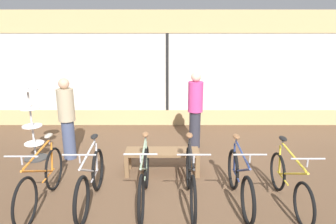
% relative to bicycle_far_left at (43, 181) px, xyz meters
% --- Properties ---
extents(ground_plane, '(24.00, 24.00, 0.00)m').
position_rel_bicycle_far_left_xyz_m(ground_plane, '(1.94, 0.21, -0.41)').
color(ground_plane, brown).
extents(shop_back_wall, '(12.00, 0.08, 3.20)m').
position_rel_bicycle_far_left_xyz_m(shop_back_wall, '(1.94, 4.17, 1.23)').
color(shop_back_wall, tan).
rests_on(shop_back_wall, ground_plane).
extents(bicycle_far_left, '(0.46, 1.80, 1.05)m').
position_rel_bicycle_far_left_xyz_m(bicycle_far_left, '(0.00, 0.00, 0.00)').
color(bicycle_far_left, black).
rests_on(bicycle_far_left, ground_plane).
extents(bicycle_left, '(0.46, 1.70, 1.04)m').
position_rel_bicycle_far_left_xyz_m(bicycle_left, '(0.76, 0.03, -0.02)').
color(bicycle_left, black).
rests_on(bicycle_left, ground_plane).
extents(bicycle_center_left, '(0.46, 1.80, 1.05)m').
position_rel_bicycle_far_left_xyz_m(bicycle_center_left, '(1.59, 0.07, -0.00)').
color(bicycle_center_left, black).
rests_on(bicycle_center_left, ground_plane).
extents(bicycle_center_right, '(0.46, 1.77, 1.05)m').
position_rel_bicycle_far_left_xyz_m(bicycle_center_right, '(2.32, 0.04, -0.01)').
color(bicycle_center_right, black).
rests_on(bicycle_center_right, ground_plane).
extents(bicycle_right, '(0.46, 1.68, 1.03)m').
position_rel_bicycle_far_left_xyz_m(bicycle_right, '(3.09, 0.06, -0.03)').
color(bicycle_right, black).
rests_on(bicycle_right, ground_plane).
extents(bicycle_far_right, '(0.46, 1.69, 1.01)m').
position_rel_bicycle_far_left_xyz_m(bicycle_far_right, '(3.85, -0.00, -0.03)').
color(bicycle_far_right, black).
rests_on(bicycle_far_right, ground_plane).
extents(accessory_rack, '(0.48, 0.48, 1.61)m').
position_rel_bicycle_far_left_xyz_m(accessory_rack, '(-0.88, 1.76, 0.25)').
color(accessory_rack, '#333333').
rests_on(accessory_rack, ground_plane).
extents(display_bench, '(1.40, 0.44, 0.46)m').
position_rel_bicycle_far_left_xyz_m(display_bench, '(1.85, 1.09, -0.03)').
color(display_bench, brown).
rests_on(display_bench, ground_plane).
extents(customer_near_rack, '(0.43, 0.43, 1.74)m').
position_rel_bicycle_far_left_xyz_m(customer_near_rack, '(-0.15, 1.79, 0.51)').
color(customer_near_rack, '#424C6B').
rests_on(customer_near_rack, ground_plane).
extents(customer_by_window, '(0.48, 0.48, 1.78)m').
position_rel_bicycle_far_left_xyz_m(customer_by_window, '(2.59, 2.44, 0.53)').
color(customer_by_window, '#2D2D38').
rests_on(customer_by_window, ground_plane).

